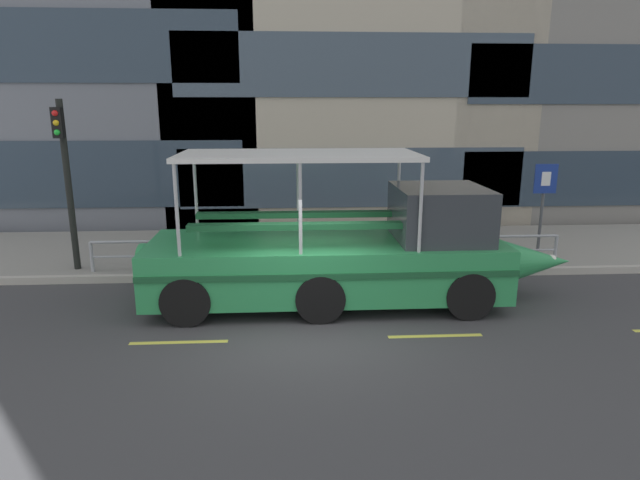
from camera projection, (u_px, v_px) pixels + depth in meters
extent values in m
plane|color=#3D3D3F|center=(308.00, 328.00, 10.60)|extent=(120.00, 120.00, 0.00)
cube|color=gray|center=(301.00, 249.00, 16.00)|extent=(32.00, 4.80, 0.18)
cube|color=#B2ADA3|center=(303.00, 275.00, 13.59)|extent=(32.00, 0.18, 0.18)
cube|color=#DBD64C|center=(179.00, 342.00, 9.97)|extent=(1.80, 0.12, 0.01)
cube|color=#DBD64C|center=(435.00, 336.00, 10.24)|extent=(1.80, 0.12, 0.01)
cube|color=#2D3D4C|center=(77.00, 175.00, 17.80)|extent=(10.90, 0.06, 2.21)
cube|color=#2D3D4C|center=(63.00, 46.00, 16.82)|extent=(10.90, 0.06, 2.21)
cube|color=#3D4C5B|center=(353.00, 178.00, 18.36)|extent=(11.71, 0.06, 2.01)
cube|color=#3D4C5B|center=(355.00, 65.00, 17.47)|extent=(11.71, 0.06, 2.01)
cube|color=#2D3D4C|center=(580.00, 179.00, 18.84)|extent=(8.30, 0.06, 1.92)
cube|color=#2D3D4C|center=(592.00, 74.00, 17.99)|extent=(8.30, 0.06, 1.92)
cylinder|color=#9EA0A8|center=(329.00, 239.00, 13.75)|extent=(11.91, 0.07, 0.07)
cylinder|color=#9EA0A8|center=(329.00, 253.00, 13.84)|extent=(11.91, 0.06, 0.06)
cylinder|color=#9EA0A8|center=(92.00, 257.00, 13.50)|extent=(0.09, 0.09, 0.76)
cylinder|color=#9EA0A8|center=(172.00, 256.00, 13.62)|extent=(0.09, 0.09, 0.76)
cylinder|color=#9EA0A8|center=(251.00, 254.00, 13.73)|extent=(0.09, 0.09, 0.76)
cylinder|color=#9EA0A8|center=(329.00, 253.00, 13.84)|extent=(0.09, 0.09, 0.76)
cylinder|color=#9EA0A8|center=(406.00, 252.00, 13.96)|extent=(0.09, 0.09, 0.76)
cylinder|color=#9EA0A8|center=(481.00, 251.00, 14.07)|extent=(0.09, 0.09, 0.76)
cylinder|color=#9EA0A8|center=(555.00, 250.00, 14.19)|extent=(0.09, 0.09, 0.76)
cylinder|color=black|center=(69.00, 187.00, 13.32)|extent=(0.16, 0.16, 4.21)
cube|color=black|center=(58.00, 123.00, 12.75)|extent=(0.24, 0.20, 0.72)
sphere|color=red|center=(55.00, 113.00, 12.59)|extent=(0.14, 0.14, 0.14)
sphere|color=gold|center=(56.00, 123.00, 12.65)|extent=(0.14, 0.14, 0.14)
sphere|color=green|center=(57.00, 132.00, 12.70)|extent=(0.14, 0.14, 0.14)
cylinder|color=#4C4F54|center=(541.00, 214.00, 14.26)|extent=(0.08, 0.08, 2.56)
cube|color=navy|center=(546.00, 179.00, 13.99)|extent=(0.60, 0.04, 0.76)
cube|color=white|center=(546.00, 179.00, 13.97)|extent=(0.24, 0.01, 0.36)
cube|color=#2D9351|center=(326.00, 265.00, 11.82)|extent=(7.57, 2.48, 1.14)
cone|color=#2D9351|center=(533.00, 262.00, 12.08)|extent=(1.70, 1.08, 1.08)
cylinder|color=#2D9351|center=(150.00, 268.00, 11.60)|extent=(0.38, 1.08, 1.08)
cube|color=#19512C|center=(330.00, 277.00, 10.56)|extent=(7.57, 0.04, 0.12)
sphere|color=white|center=(551.00, 259.00, 12.09)|extent=(0.22, 0.22, 0.22)
cube|color=#33383D|center=(439.00, 213.00, 11.68)|extent=(1.89, 2.08, 1.13)
cube|color=silver|center=(299.00, 155.00, 11.20)|extent=(4.92, 2.28, 0.10)
cylinder|color=#B2B2B7|center=(398.00, 191.00, 12.62)|extent=(0.07, 0.07, 1.77)
cylinder|color=#B2B2B7|center=(421.00, 208.00, 10.51)|extent=(0.07, 0.07, 1.77)
cylinder|color=#B2B2B7|center=(298.00, 192.00, 12.48)|extent=(0.07, 0.07, 1.77)
cylinder|color=#B2B2B7|center=(300.00, 209.00, 10.37)|extent=(0.07, 0.07, 1.77)
cylinder|color=#B2B2B7|center=(196.00, 193.00, 12.35)|extent=(0.07, 0.07, 1.77)
cylinder|color=#B2B2B7|center=(177.00, 211.00, 10.24)|extent=(0.07, 0.07, 1.77)
cube|color=#19512C|center=(299.00, 214.00, 12.11)|extent=(4.53, 0.28, 0.12)
cube|color=#19512C|center=(300.00, 226.00, 10.96)|extent=(4.53, 0.28, 0.12)
cylinder|color=black|center=(439.00, 263.00, 13.17)|extent=(1.00, 0.28, 1.00)
cylinder|color=black|center=(469.00, 295.00, 10.96)|extent=(1.00, 0.28, 1.00)
cylinder|color=black|center=(315.00, 266.00, 12.99)|extent=(1.00, 0.28, 1.00)
cylinder|color=black|center=(320.00, 299.00, 10.79)|extent=(1.00, 0.28, 1.00)
cylinder|color=black|center=(203.00, 267.00, 12.84)|extent=(1.00, 0.28, 1.00)
cylinder|color=black|center=(186.00, 301.00, 10.63)|extent=(1.00, 0.28, 1.00)
cylinder|color=#1E2338|center=(434.00, 236.00, 15.58)|extent=(0.10, 0.10, 0.77)
cylinder|color=#1E2338|center=(438.00, 237.00, 15.48)|extent=(0.10, 0.10, 0.77)
cube|color=#B7B2A8|center=(437.00, 214.00, 15.37)|extent=(0.33, 0.32, 0.54)
cylinder|color=#B7B2A8|center=(431.00, 215.00, 15.49)|extent=(0.07, 0.07, 0.49)
cylinder|color=#B7B2A8|center=(443.00, 216.00, 15.26)|extent=(0.07, 0.07, 0.49)
sphere|color=tan|center=(438.00, 201.00, 15.27)|extent=(0.21, 0.21, 0.21)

